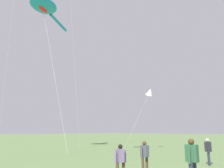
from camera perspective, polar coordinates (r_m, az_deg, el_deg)
big_show_kite at (r=28.36m, az=-16.15°, el=17.62°), size 7.59×9.17×16.01m
person_photographer at (r=15.30m, az=22.39°, el=-14.57°), size 0.51×0.45×1.52m
person_child_front at (r=9.97m, az=2.06°, el=-17.89°), size 0.47×0.42×1.41m
person_navy_jacket at (r=11.69m, az=7.97°, el=-16.66°), size 0.53×0.39×1.47m
person_brown_coat at (r=9.32m, az=18.96°, el=-16.82°), size 0.60×0.44×1.68m
small_kite_bird_shape at (r=25.89m, az=9.17°, el=-1.98°), size 3.66×1.85×6.63m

